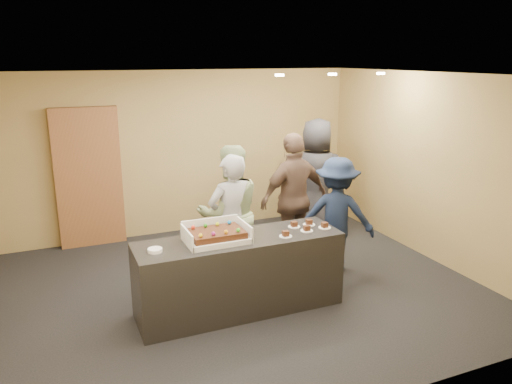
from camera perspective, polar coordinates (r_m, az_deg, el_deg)
room at (r=6.10m, az=-2.18°, el=0.45°), size 6.04×6.00×2.70m
serving_counter at (r=5.90m, az=-1.89°, el=-9.37°), size 2.40×0.71×0.90m
storage_cabinet at (r=8.15m, az=-18.58°, el=1.55°), size 0.99×0.15×2.18m
cake_box at (r=5.65m, az=-4.61°, el=-5.12°), size 0.70×0.48×0.21m
sheet_cake at (r=5.61m, az=-4.54°, el=-4.72°), size 0.60×0.41×0.12m
plate_stack at (r=5.43m, az=-11.47°, el=-6.53°), size 0.16×0.16×0.04m
slice_a at (r=5.77m, az=3.40°, el=-4.88°), size 0.15×0.15×0.07m
slice_b at (r=6.09m, az=4.38°, el=-3.79°), size 0.15×0.15×0.07m
slice_c at (r=5.97m, az=5.83°, el=-4.24°), size 0.15×0.15×0.07m
slice_d at (r=6.18m, az=6.08°, el=-3.55°), size 0.15×0.15×0.07m
slice_e at (r=6.10m, az=7.85°, el=-3.87°), size 0.15×0.15×0.07m
person_server_grey at (r=6.39m, az=-2.84°, el=-3.35°), size 0.68×0.50×1.74m
person_sage_man at (r=6.58m, az=-2.98°, el=-2.44°), size 0.93×0.75×1.82m
person_navy_man at (r=6.91m, az=9.17°, el=-2.66°), size 1.20×1.07×1.61m
person_brown_extra at (r=7.13m, az=4.38°, el=-0.76°), size 1.17×0.63×1.89m
person_dark_suit at (r=8.05m, az=6.89°, el=1.38°), size 1.16×1.05×1.98m
ceiling_spotlights at (r=7.06m, az=8.72°, el=13.16°), size 1.72×0.12×0.03m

